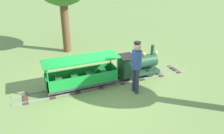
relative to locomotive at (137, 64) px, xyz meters
name	(u,v)px	position (x,y,z in m)	size (l,w,h in m)	color
ground_plane	(101,84)	(0.00, -1.31, -0.49)	(60.00, 60.00, 0.00)	#75934C
track	(109,82)	(0.00, -1.04, -0.47)	(0.69, 6.05, 0.04)	gray
locomotive	(137,64)	(0.00, 0.00, 0.00)	(0.65, 1.44, 1.07)	#1E472D
passenger_car	(82,76)	(0.00, -1.94, -0.06)	(0.75, 2.35, 0.97)	#3F3F3F
conductor_person	(136,63)	(0.86, -0.51, 0.47)	(0.30, 0.30, 1.62)	#282D47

